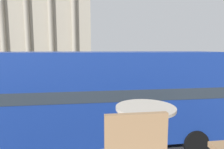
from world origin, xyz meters
The scene contains 10 objects.
double_decker_bus centered at (0.69, 6.22, 2.35)m, with size 11.38×2.72×4.22m.
cafe_dining_table centered at (1.10, -0.35, 3.61)m, with size 0.60×0.60×0.73m.
plaza_building_left centered at (-14.01, 45.27, 9.90)m, with size 32.39×17.15×19.81m.
traffic_light_near centered at (2.39, 9.23, 2.69)m, with size 0.42×0.24×4.14m.
traffic_light_mid centered at (1.72, 15.17, 2.49)m, with size 0.42×0.24×3.82m.
traffic_light_far centered at (1.34, 22.57, 2.46)m, with size 0.42×0.24×3.76m.
car_maroon centered at (-1.72, 23.76, 0.70)m, with size 4.20×1.93×1.35m.
pedestrian_yellow centered at (10.55, 24.21, 0.97)m, with size 0.32×0.32×1.68m.
pedestrian_olive centered at (10.51, 13.99, 0.90)m, with size 0.32×0.32×1.58m.
pedestrian_black centered at (-3.76, 28.84, 0.91)m, with size 0.32×0.32×1.59m.
Camera 1 is at (0.50, -2.22, 4.38)m, focal length 32.00 mm.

